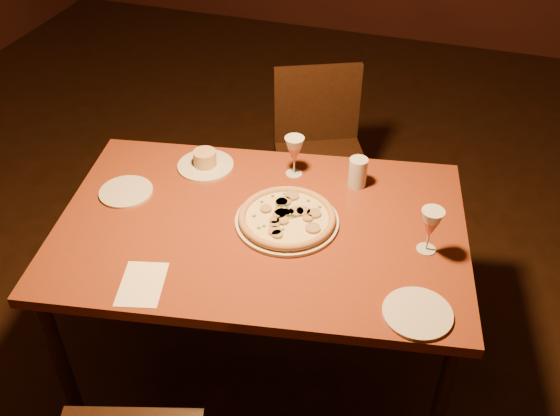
% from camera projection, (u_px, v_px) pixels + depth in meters
% --- Properties ---
extents(floor, '(7.00, 7.00, 0.00)m').
position_uv_depth(floor, '(252.00, 354.00, 2.70)').
color(floor, black).
rests_on(floor, ground).
extents(dining_table, '(1.57, 1.16, 0.77)m').
position_uv_depth(dining_table, '(261.00, 238.00, 2.23)').
color(dining_table, maroon).
rests_on(dining_table, floor).
extents(chair_far, '(0.56, 0.56, 0.88)m').
position_uv_depth(chair_far, '(320.00, 149.00, 3.05)').
color(chair_far, black).
rests_on(chair_far, floor).
extents(pizza_plate, '(0.37, 0.37, 0.04)m').
position_uv_depth(pizza_plate, '(287.00, 218.00, 2.18)').
color(pizza_plate, silver).
rests_on(pizza_plate, dining_table).
extents(ramekin_saucer, '(0.22, 0.22, 0.07)m').
position_uv_depth(ramekin_saucer, '(205.00, 162.00, 2.45)').
color(ramekin_saucer, silver).
rests_on(ramekin_saucer, dining_table).
extents(wine_glass_far, '(0.07, 0.07, 0.16)m').
position_uv_depth(wine_glass_far, '(294.00, 156.00, 2.37)').
color(wine_glass_far, '#C46451').
rests_on(wine_glass_far, dining_table).
extents(wine_glass_right, '(0.08, 0.08, 0.17)m').
position_uv_depth(wine_glass_right, '(430.00, 231.00, 2.04)').
color(wine_glass_right, '#C46451').
rests_on(wine_glass_right, dining_table).
extents(water_tumbler, '(0.07, 0.07, 0.12)m').
position_uv_depth(water_tumbler, '(358.00, 172.00, 2.33)').
color(water_tumbler, silver).
rests_on(water_tumbler, dining_table).
extents(side_plate_left, '(0.20, 0.20, 0.01)m').
position_uv_depth(side_plate_left, '(126.00, 192.00, 2.33)').
color(side_plate_left, silver).
rests_on(side_plate_left, dining_table).
extents(side_plate_near, '(0.21, 0.21, 0.01)m').
position_uv_depth(side_plate_near, '(418.00, 313.00, 1.86)').
color(side_plate_near, silver).
rests_on(side_plate_near, dining_table).
extents(menu_card, '(0.18, 0.23, 0.00)m').
position_uv_depth(menu_card, '(142.00, 284.00, 1.96)').
color(menu_card, white).
rests_on(menu_card, dining_table).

